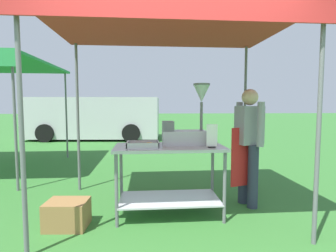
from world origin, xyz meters
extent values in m
plane|color=#33702D|center=(0.00, 6.00, 0.00)|extent=(70.00, 70.00, 0.00)
cylinder|color=slate|center=(-1.34, 0.35, 1.18)|extent=(0.04, 0.04, 2.36)
cylinder|color=slate|center=(1.43, 0.35, 1.18)|extent=(0.04, 0.04, 2.36)
cylinder|color=slate|center=(-1.34, 2.29, 1.18)|extent=(0.04, 0.04, 2.36)
cylinder|color=slate|center=(1.43, 2.29, 1.18)|extent=(0.04, 0.04, 2.36)
cube|color=red|center=(0.04, 1.32, 2.39)|extent=(2.97, 2.14, 0.05)
cube|color=red|center=(0.04, 0.26, 2.25)|extent=(2.97, 0.02, 0.24)
cube|color=#B7B7BC|center=(0.04, 1.17, 0.87)|extent=(1.35, 0.67, 0.04)
cube|color=#B7B7BC|center=(0.04, 1.17, 0.21)|extent=(1.24, 0.62, 0.02)
cylinder|color=slate|center=(-0.58, 0.88, 0.43)|extent=(0.04, 0.04, 0.85)
cylinder|color=slate|center=(0.67, 0.88, 0.43)|extent=(0.04, 0.04, 0.85)
cylinder|color=slate|center=(-0.58, 1.45, 0.43)|extent=(0.04, 0.04, 0.85)
cylinder|color=slate|center=(0.67, 1.45, 0.43)|extent=(0.04, 0.04, 0.85)
cube|color=#B7B7BC|center=(-0.28, 1.05, 0.89)|extent=(0.38, 0.26, 0.01)
cube|color=#B7B7BC|center=(-0.28, 0.93, 0.93)|extent=(0.38, 0.01, 0.06)
cube|color=#B7B7BC|center=(-0.28, 1.18, 0.93)|extent=(0.38, 0.01, 0.06)
cube|color=#B7B7BC|center=(-0.47, 1.05, 0.93)|extent=(0.01, 0.26, 0.06)
cube|color=#B7B7BC|center=(-0.10, 1.05, 0.93)|extent=(0.01, 0.26, 0.06)
torus|color=#EAB251|center=(-0.34, 1.03, 0.91)|extent=(0.08, 0.08, 0.02)
torus|color=#EAB251|center=(-0.42, 1.10, 0.91)|extent=(0.10, 0.10, 0.02)
torus|color=#EAB251|center=(-0.33, 1.10, 0.91)|extent=(0.08, 0.08, 0.02)
torus|color=#EAB251|center=(-0.38, 0.97, 0.91)|extent=(0.08, 0.08, 0.02)
torus|color=#EAB251|center=(-0.24, 1.05, 0.91)|extent=(0.10, 0.10, 0.02)
torus|color=#EAB251|center=(-0.19, 1.11, 0.91)|extent=(0.11, 0.11, 0.02)
torus|color=#EAB251|center=(-0.15, 0.97, 0.91)|extent=(0.10, 0.10, 0.02)
torus|color=#EAB251|center=(-0.30, 0.97, 0.91)|extent=(0.11, 0.11, 0.02)
torus|color=#EAB251|center=(-0.15, 1.05, 0.91)|extent=(0.11, 0.11, 0.02)
torus|color=#EAB251|center=(-0.33, 1.01, 0.93)|extent=(0.08, 0.08, 0.02)
torus|color=#EAB251|center=(-0.20, 1.01, 0.93)|extent=(0.09, 0.09, 0.02)
torus|color=#EAB251|center=(-0.27, 1.13, 0.91)|extent=(0.10, 0.10, 0.02)
torus|color=#EAB251|center=(-0.20, 1.10, 0.93)|extent=(0.09, 0.09, 0.02)
torus|color=#EAB251|center=(-0.31, 1.01, 0.93)|extent=(0.10, 0.10, 0.02)
cube|color=#B7B7BC|center=(0.24, 1.26, 0.98)|extent=(0.56, 0.28, 0.18)
cube|color=slate|center=(0.03, 1.26, 1.13)|extent=(0.14, 0.22, 0.12)
cylinder|color=slate|center=(0.46, 1.26, 1.25)|extent=(0.04, 0.04, 0.36)
cone|color=#B7B7BC|center=(0.46, 1.26, 1.54)|extent=(0.20, 0.20, 0.21)
cylinder|color=slate|center=(0.46, 1.26, 1.66)|extent=(0.21, 0.21, 0.02)
cube|color=black|center=(0.53, 0.98, 0.89)|extent=(0.08, 0.05, 0.02)
cube|color=white|center=(0.53, 0.98, 1.04)|extent=(0.13, 0.01, 0.27)
cylinder|color=#2D3347|center=(1.19, 1.31, 0.43)|extent=(0.14, 0.14, 0.86)
cylinder|color=#2D3347|center=(1.13, 1.50, 0.43)|extent=(0.14, 0.14, 0.86)
cube|color=gray|center=(1.16, 1.41, 1.12)|extent=(0.39, 0.31, 0.52)
cube|color=red|center=(1.04, 1.37, 0.69)|extent=(0.31, 0.11, 0.80)
cylinder|color=gray|center=(1.22, 1.20, 1.15)|extent=(0.11, 0.11, 0.58)
cylinder|color=gray|center=(1.09, 1.62, 1.15)|extent=(0.11, 0.11, 0.58)
sphere|color=#DBB28E|center=(1.16, 1.41, 1.50)|extent=(0.22, 0.22, 0.22)
cube|color=olive|center=(-1.15, 0.92, 0.15)|extent=(0.48, 0.38, 0.31)
cube|color=#BCBCC1|center=(-2.35, 8.93, 0.89)|extent=(5.34, 2.28, 1.60)
cube|color=#1E2833|center=(-0.33, 8.78, 1.29)|extent=(0.22, 1.62, 0.70)
cylinder|color=black|center=(-0.67, 9.74, 0.34)|extent=(0.70, 0.29, 0.68)
cylinder|color=black|center=(-0.81, 7.88, 0.34)|extent=(0.70, 0.29, 0.68)
cylinder|color=black|center=(-3.89, 9.98, 0.34)|extent=(0.70, 0.29, 0.68)
cylinder|color=black|center=(-4.03, 8.12, 0.34)|extent=(0.70, 0.29, 0.68)
cylinder|color=slate|center=(-2.34, 2.32, 1.11)|extent=(0.04, 0.04, 2.22)
cylinder|color=slate|center=(-2.34, 5.05, 1.11)|extent=(0.04, 0.04, 2.22)
camera|label=1|loc=(-0.24, -2.08, 1.39)|focal=28.21mm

